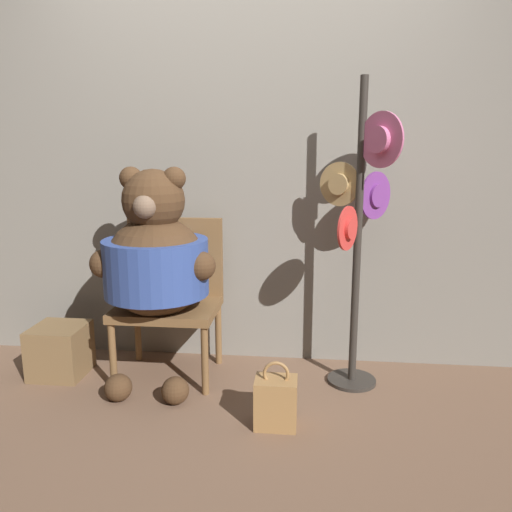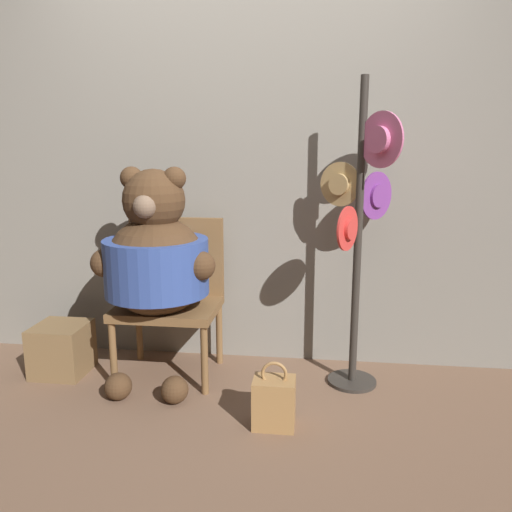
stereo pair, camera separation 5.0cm
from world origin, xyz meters
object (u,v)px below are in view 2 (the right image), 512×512
at_px(chair, 172,291).
at_px(hat_display_rack, 362,218).
at_px(handbag_on_ground, 274,402).
at_px(teddy_bear, 156,260).

height_order(chair, hat_display_rack, hat_display_rack).
bearing_deg(handbag_on_ground, teddy_bear, 149.70).
bearing_deg(handbag_on_ground, chair, 139.48).
xyz_separation_m(chair, handbag_on_ground, (0.67, -0.57, -0.37)).
distance_m(teddy_bear, hat_display_rack, 1.16).
distance_m(chair, handbag_on_ground, 0.96).
height_order(teddy_bear, hat_display_rack, hat_display_rack).
bearing_deg(chair, teddy_bear, -101.54).
relative_size(hat_display_rack, handbag_on_ground, 5.06).
relative_size(teddy_bear, handbag_on_ground, 3.68).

